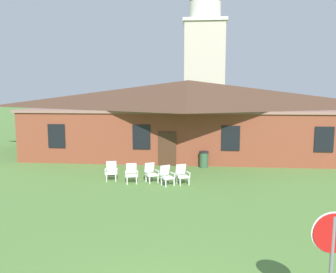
{
  "coord_description": "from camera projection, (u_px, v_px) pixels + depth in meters",
  "views": [
    {
      "loc": [
        0.81,
        -5.46,
        4.58
      ],
      "look_at": [
        -0.52,
        8.93,
        2.62
      ],
      "focal_mm": 36.13,
      "sensor_mm": 36.0,
      "label": 1
    }
  ],
  "objects": [
    {
      "name": "brick_building",
      "position": [
        188.0,
        116.0,
        25.28
      ],
      "size": [
        22.46,
        10.4,
        5.36
      ],
      "color": "brown",
      "rests_on": "ground"
    },
    {
      "name": "lawn_chair_middle",
      "position": [
        166.0,
        175.0,
        16.49
      ],
      "size": [
        0.85,
        0.87,
        0.96
      ],
      "color": "white",
      "rests_on": "ground"
    },
    {
      "name": "stop_sign",
      "position": [
        332.0,
        248.0,
        6.23
      ],
      "size": [
        0.8,
        0.11,
        2.39
      ],
      "color": "slate",
      "rests_on": "ground"
    },
    {
      "name": "trash_bin",
      "position": [
        204.0,
        159.0,
        20.25
      ],
      "size": [
        0.56,
        0.56,
        0.98
      ],
      "color": "#335638",
      "rests_on": "ground"
    },
    {
      "name": "dome_tower",
      "position": [
        204.0,
        59.0,
        41.72
      ],
      "size": [
        5.18,
        5.18,
        18.7
      ],
      "color": "#BCB29E",
      "rests_on": "ground"
    },
    {
      "name": "lawn_chair_near_door",
      "position": [
        132.0,
        173.0,
        16.93
      ],
      "size": [
        0.73,
        0.77,
        0.96
      ],
      "color": "silver",
      "rests_on": "ground"
    },
    {
      "name": "lawn_chair_right_end",
      "position": [
        182.0,
        174.0,
        16.7
      ],
      "size": [
        0.8,
        0.84,
        0.96
      ],
      "color": "silver",
      "rests_on": "ground"
    },
    {
      "name": "lawn_chair_by_porch",
      "position": [
        111.0,
        170.0,
        17.43
      ],
      "size": [
        0.72,
        0.76,
        0.96
      ],
      "color": "white",
      "rests_on": "ground"
    },
    {
      "name": "lawn_chair_left_end",
      "position": [
        151.0,
        172.0,
        17.05
      ],
      "size": [
        0.84,
        0.87,
        0.96
      ],
      "color": "white",
      "rests_on": "ground"
    }
  ]
}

